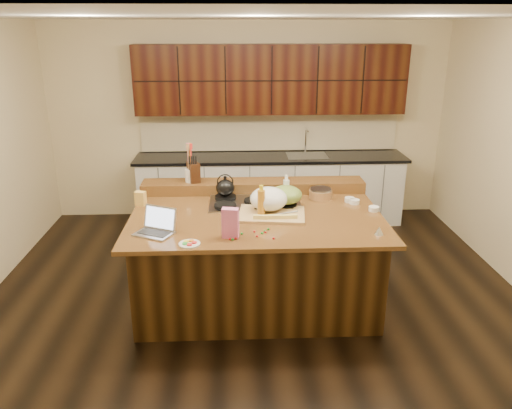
{
  "coord_description": "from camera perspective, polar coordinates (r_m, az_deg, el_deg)",
  "views": [
    {
      "loc": [
        -0.21,
        -4.47,
        2.63
      ],
      "look_at": [
        0.0,
        0.05,
        1.0
      ],
      "focal_mm": 35.0,
      "sensor_mm": 36.0,
      "label": 1
    }
  ],
  "objects": [
    {
      "name": "room",
      "position": [
        4.65,
        0.03,
        3.85
      ],
      "size": [
        5.52,
        5.02,
        2.72
      ],
      "color": "black",
      "rests_on": "ground"
    },
    {
      "name": "island",
      "position": [
        4.97,
        0.03,
        -6.02
      ],
      "size": [
        2.4,
        1.6,
        0.92
      ],
      "color": "black",
      "rests_on": "ground"
    },
    {
      "name": "back_ledge",
      "position": [
        5.43,
        -0.31,
        2.12
      ],
      "size": [
        2.4,
        0.3,
        0.12
      ],
      "primitive_type": "cube",
      "color": "black",
      "rests_on": "island"
    },
    {
      "name": "cooktop",
      "position": [
        5.06,
        -0.13,
        0.27
      ],
      "size": [
        0.92,
        0.52,
        0.05
      ],
      "color": "gray",
      "rests_on": "island"
    },
    {
      "name": "back_counter",
      "position": [
        6.91,
        1.68,
        6.01
      ],
      "size": [
        3.7,
        0.66,
        2.4
      ],
      "color": "silver",
      "rests_on": "ground"
    },
    {
      "name": "kettle",
      "position": [
        5.14,
        -3.53,
        1.92
      ],
      "size": [
        0.26,
        0.26,
        0.17
      ],
      "primitive_type": "ellipsoid",
      "rotation": [
        0.0,
        0.0,
        0.43
      ],
      "color": "black",
      "rests_on": "cooktop"
    },
    {
      "name": "green_bowl",
      "position": [
        4.92,
        3.43,
        1.11
      ],
      "size": [
        0.34,
        0.34,
        0.18
      ],
      "primitive_type": "ellipsoid",
      "rotation": [
        0.0,
        0.0,
        0.04
      ],
      "color": "olive",
      "rests_on": "cooktop"
    },
    {
      "name": "laptop",
      "position": [
        4.43,
        -11.27,
        -2.46
      ],
      "size": [
        0.39,
        0.36,
        0.22
      ],
      "rotation": [
        0.0,
        0.0,
        -0.45
      ],
      "color": "#B7B7BC",
      "rests_on": "island"
    },
    {
      "name": "oil_bottle",
      "position": [
        4.65,
        0.6,
        0.02
      ],
      "size": [
        0.08,
        0.08,
        0.27
      ],
      "primitive_type": "cylinder",
      "rotation": [
        0.0,
        0.0,
        0.17
      ],
      "color": "#C58422",
      "rests_on": "island"
    },
    {
      "name": "vinegar_bottle",
      "position": [
        5.04,
        3.46,
        1.46
      ],
      "size": [
        0.07,
        0.07,
        0.25
      ],
      "primitive_type": "cylinder",
      "rotation": [
        0.0,
        0.0,
        0.12
      ],
      "color": "silver",
      "rests_on": "island"
    },
    {
      "name": "wooden_tray",
      "position": [
        4.77,
        1.54,
        0.25
      ],
      "size": [
        0.67,
        0.53,
        0.25
      ],
      "rotation": [
        0.0,
        0.0,
        -0.12
      ],
      "color": "tan",
      "rests_on": "island"
    },
    {
      "name": "ramekin_a",
      "position": [
        4.99,
        13.31,
        -0.47
      ],
      "size": [
        0.13,
        0.13,
        0.04
      ],
      "primitive_type": "cylinder",
      "rotation": [
        0.0,
        0.0,
        -0.33
      ],
      "color": "white",
      "rests_on": "island"
    },
    {
      "name": "ramekin_b",
      "position": [
        5.15,
        11.19,
        0.32
      ],
      "size": [
        0.13,
        0.13,
        0.04
      ],
      "primitive_type": "cylinder",
      "rotation": [
        0.0,
        0.0,
        0.43
      ],
      "color": "white",
      "rests_on": "island"
    },
    {
      "name": "ramekin_c",
      "position": [
        5.2,
        10.65,
        0.54
      ],
      "size": [
        0.13,
        0.13,
        0.04
      ],
      "primitive_type": "cylinder",
      "rotation": [
        0.0,
        0.0,
        -0.32
      ],
      "color": "white",
      "rests_on": "island"
    },
    {
      "name": "strainer_bowl",
      "position": [
        5.25,
        7.39,
        1.16
      ],
      "size": [
        0.26,
        0.26,
        0.09
      ],
      "primitive_type": "cylinder",
      "rotation": [
        0.0,
        0.0,
        -0.11
      ],
      "color": "#996B3F",
      "rests_on": "island"
    },
    {
      "name": "kitchen_timer",
      "position": [
        4.45,
        13.87,
        -2.91
      ],
      "size": [
        0.1,
        0.1,
        0.07
      ],
      "primitive_type": "cone",
      "rotation": [
        0.0,
        0.0,
        -0.25
      ],
      "color": "silver",
      "rests_on": "island"
    },
    {
      "name": "pink_bag",
      "position": [
        4.22,
        -2.95,
        -2.14
      ],
      "size": [
        0.15,
        0.1,
        0.26
      ],
      "primitive_type": "cube",
      "rotation": [
        0.0,
        0.0,
        -0.17
      ],
      "color": "pink",
      "rests_on": "island"
    },
    {
      "name": "candy_plate",
      "position": [
        4.17,
        -7.61,
        -4.48
      ],
      "size": [
        0.22,
        0.22,
        0.01
      ],
      "primitive_type": "cylinder",
      "rotation": [
        0.0,
        0.0,
        0.27
      ],
      "color": "white",
      "rests_on": "island"
    },
    {
      "name": "package_box",
      "position": [
        5.13,
        -13.06,
        0.68
      ],
      "size": [
        0.12,
        0.1,
        0.14
      ],
      "primitive_type": "cube",
      "rotation": [
        0.0,
        0.0,
        -0.32
      ],
      "color": "#F7C457",
      "rests_on": "island"
    },
    {
      "name": "utensil_crock",
      "position": [
        5.4,
        -7.47,
        3.32
      ],
      "size": [
        0.12,
        0.12,
        0.14
      ],
      "primitive_type": "cylinder",
      "rotation": [
        0.0,
        0.0,
        0.02
      ],
      "color": "white",
      "rests_on": "back_ledge"
    },
    {
      "name": "knife_block",
      "position": [
        5.39,
        -7.15,
        3.68
      ],
      "size": [
        0.16,
        0.2,
        0.21
      ],
      "primitive_type": "cube",
      "rotation": [
        0.0,
        0.0,
        0.35
      ],
      "color": "black",
      "rests_on": "back_ledge"
    },
    {
      "name": "gumdrop_0",
      "position": [
        4.23,
        -2.32,
        -3.88
      ],
      "size": [
        0.02,
        0.02,
        0.02
      ],
      "primitive_type": "ellipsoid",
      "color": "red",
      "rests_on": "island"
    },
    {
      "name": "gumdrop_1",
      "position": [
        4.21,
        -2.69,
        -4.01
      ],
      "size": [
        0.02,
        0.02,
        0.02
      ],
      "primitive_type": "ellipsoid",
      "color": "#198C26",
      "rests_on": "island"
    },
    {
      "name": "gumdrop_2",
      "position": [
        4.27,
        0.13,
        -3.63
      ],
      "size": [
        0.02,
        0.02,
        0.02
      ],
      "primitive_type": "ellipsoid",
      "color": "red",
      "rests_on": "island"
    },
    {
      "name": "gumdrop_3",
      "position": [
        4.41,
        1.41,
        -2.82
      ],
      "size": [
        0.02,
        0.02,
        0.02
      ],
      "primitive_type": "ellipsoid",
      "color": "#198C26",
      "rests_on": "island"
    },
    {
      "name": "gumdrop_4",
      "position": [
        4.22,
        -3.0,
        -3.96
      ],
      "size": [
        0.02,
        0.02,
        0.02
      ],
      "primitive_type": "ellipsoid",
      "color": "red",
      "rests_on": "island"
    },
    {
      "name": "gumdrop_5",
      "position": [
        4.32,
        -1.65,
        -3.35
      ],
      "size": [
        0.02,
        0.02,
        0.02
      ],
      "primitive_type": "ellipsoid",
      "color": "#198C26",
      "rests_on": "island"
    },
    {
      "name": "gumdrop_6",
      "position": [
        4.36,
        -0.18,
        -3.1
      ],
      "size": [
        0.02,
        0.02,
        0.02
      ],
      "primitive_type": "ellipsoid",
      "color": "red",
      "rests_on": "island"
    },
    {
      "name": "gumdrop_7",
      "position": [
        4.37,
        1.01,
        -3.04
      ],
      "size": [
        0.02,
        0.02,
        0.02
      ],
      "primitive_type": "ellipsoid",
      "color": "#198C26",
      "rests_on": "island"
    },
    {
      "name": "gumdrop_8",
      "position": [
        4.23,
        2.03,
        -3.88
      ],
      "size": [
        0.02,
        0.02,
        0.02
      ],
      "primitive_type": "ellipsoid",
      "color": "red",
      "rests_on": "island"
    },
    {
      "name": "gumdrop_9",
      "position": [
        4.33,
        0.69,
        -3.28
      ],
      "size": [
        0.02,
        0.02,
        0.02
      ],
      "primitive_type": "ellipsoid",
      "color": "#198C26",
      "rests_on": "island"
    },
    {
      "name": "gumdrop_10",
      "position": [
        4.35,
        1.08,
        -3.18
      ],
      "size": [
        0.02,
        0.02,
        0.02
      ],
      "primitive_type": "ellipsoid",
      "color": "red",
      "rests_on": "island"
    }
  ]
}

